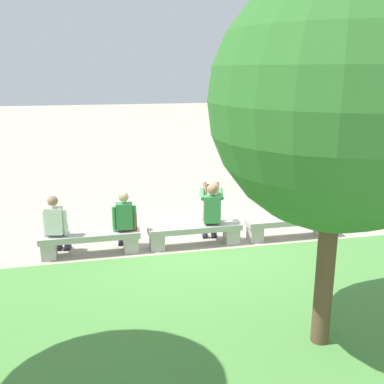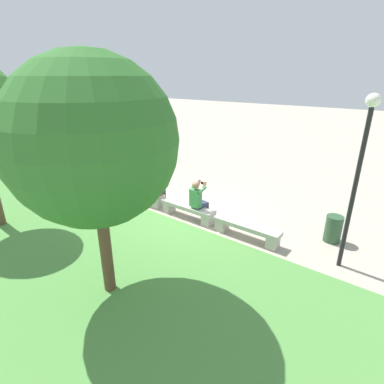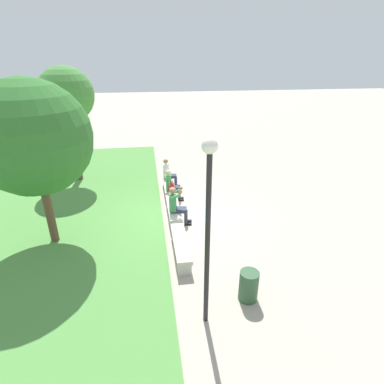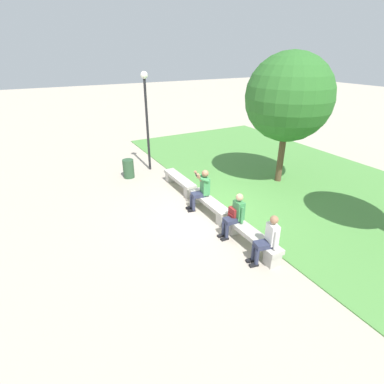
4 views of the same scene
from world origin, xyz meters
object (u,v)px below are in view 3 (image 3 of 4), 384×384
at_px(bench_main, 181,245).
at_px(lamp_post, 208,214).
at_px(tree_left_background, 66,96).
at_px(person_distant, 171,184).
at_px(person_photographer, 177,204).
at_px(person_companion, 169,172).
at_px(bench_near, 174,210).
at_px(bench_mid, 169,186).
at_px(trash_bin, 249,286).
at_px(backpack, 171,186).
at_px(tree_behind_wall, 33,139).

height_order(bench_main, lamp_post, lamp_post).
bearing_deg(tree_left_background, person_distant, -125.22).
height_order(person_photographer, person_companion, person_photographer).
xyz_separation_m(bench_near, person_photographer, (-0.37, -0.08, 0.44)).
height_order(person_photographer, tree_left_background, tree_left_background).
height_order(person_photographer, lamp_post, lamp_post).
distance_m(person_distant, tree_left_background, 5.69).
xyz_separation_m(bench_mid, trash_bin, (-6.14, -1.33, 0.08)).
height_order(bench_mid, backpack, backpack).
bearing_deg(trash_bin, person_distant, 13.04).
height_order(trash_bin, lamp_post, lamp_post).
height_order(person_photographer, person_distant, person_photographer).
xyz_separation_m(bench_main, backpack, (3.44, -0.04, 0.33)).
distance_m(backpack, tree_behind_wall, 5.03).
bearing_deg(person_photographer, tree_behind_wall, 97.35).
xyz_separation_m(tree_left_background, lamp_post, (-8.70, -4.13, -1.08)).
height_order(bench_near, bench_mid, same).
bearing_deg(trash_bin, bench_mid, 12.23).
height_order(bench_near, backpack, backpack).
xyz_separation_m(person_photographer, backpack, (1.70, 0.03, -0.11)).
xyz_separation_m(person_distant, person_companion, (1.30, 0.00, 0.00)).
xyz_separation_m(bench_main, person_photographer, (1.74, -0.08, 0.44)).
xyz_separation_m(bench_main, tree_behind_wall, (1.25, 3.70, 2.88)).
bearing_deg(person_distant, bench_mid, 5.56).
bearing_deg(lamp_post, bench_near, 3.19).
height_order(person_photographer, backpack, person_photographer).
distance_m(tree_behind_wall, tree_left_background, 5.10).
bearing_deg(bench_mid, lamp_post, -177.83).
xyz_separation_m(person_distant, tree_left_background, (2.79, 3.95, 2.99)).
relative_size(bench_mid, tree_left_background, 0.40).
relative_size(bench_mid, person_photographer, 1.47).
bearing_deg(person_companion, backpack, 179.18).
relative_size(person_photographer, trash_bin, 1.76).
height_order(person_distant, person_companion, same).
bearing_deg(trash_bin, bench_main, 34.63).
distance_m(person_companion, tree_left_background, 5.17).
relative_size(person_photographer, lamp_post, 0.33).
distance_m(bench_main, person_photographer, 1.79).
height_order(bench_main, backpack, backpack).
height_order(bench_main, person_distant, person_distant).
distance_m(person_distant, person_companion, 1.30).
relative_size(bench_near, backpack, 4.53).
bearing_deg(person_distant, bench_main, 178.92).
bearing_deg(backpack, tree_behind_wall, 120.27).
height_order(bench_mid, lamp_post, lamp_post).
bearing_deg(person_companion, person_photographer, -179.78).
relative_size(bench_main, tree_behind_wall, 0.41).
bearing_deg(bench_main, person_photographer, -2.52).
distance_m(bench_mid, person_companion, 0.73).
distance_m(backpack, tree_left_background, 5.74).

